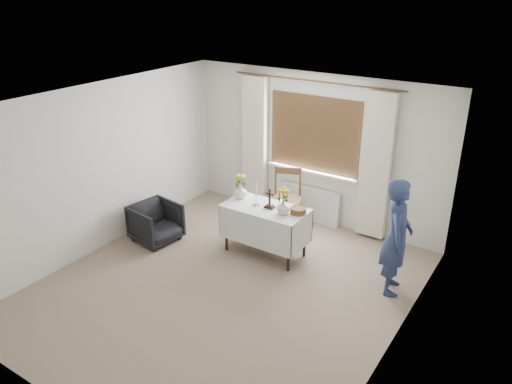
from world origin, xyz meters
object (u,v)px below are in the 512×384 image
armchair (156,223)px  flower_vase_right (283,207)px  altar_table (265,231)px  wooden_chair (286,201)px  person (397,237)px  wooden_cross (270,199)px  flower_vase_left (241,191)px

armchair → flower_vase_right: 2.12m
altar_table → flower_vase_right: flower_vase_right is taller
altar_table → wooden_chair: 0.87m
armchair → flower_vase_right: size_ratio=3.32×
armchair → person: bearing=-70.6°
wooden_chair → wooden_cross: 0.94m
altar_table → flower_vase_left: size_ratio=6.00×
wooden_chair → flower_vase_left: size_ratio=4.98×
flower_vase_left → flower_vase_right: size_ratio=1.01×
person → flower_vase_right: bearing=79.0°
armchair → wooden_chair: bearing=-38.1°
person → wooden_cross: bearing=76.5°
wooden_cross → flower_vase_left: wooden_cross is taller
altar_table → person: 1.96m
wooden_chair → flower_vase_right: (0.46, -0.89, 0.35)m
altar_table → flower_vase_left: bearing=170.0°
altar_table → flower_vase_left: 0.70m
person → flower_vase_left: bearing=74.1°
wooden_cross → altar_table: bearing=-167.9°
wooden_cross → flower_vase_right: (0.26, -0.05, -0.05)m
person → altar_table: bearing=76.9°
wooden_cross → flower_vase_left: size_ratio=1.46×
person → wooden_cross: 1.86m
person → flower_vase_right: 1.60m
wooden_cross → flower_vase_left: 0.57m
wooden_chair → altar_table: bearing=-102.4°
armchair → flower_vase_left: bearing=-51.0°
wooden_cross → flower_vase_right: size_ratio=1.47×
armchair → wooden_cross: bearing=-62.2°
wooden_chair → person: person is taller
altar_table → wooden_cross: bearing=11.9°
armchair → flower_vase_left: size_ratio=3.28×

